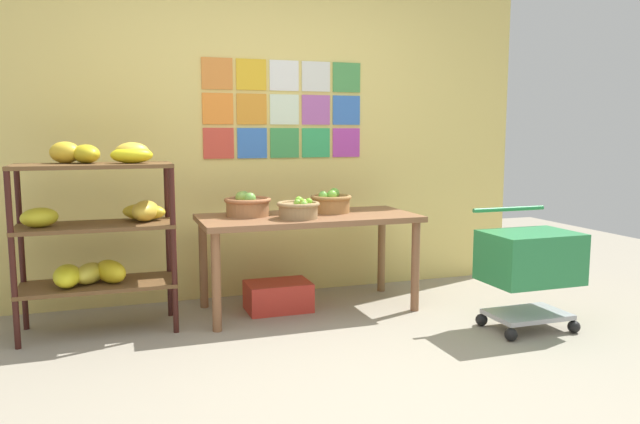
{
  "coord_description": "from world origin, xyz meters",
  "views": [
    {
      "loc": [
        -1.09,
        -2.71,
        1.27
      ],
      "look_at": [
        0.19,
        1.02,
        0.75
      ],
      "focal_mm": 34.08,
      "sensor_mm": 36.0,
      "label": 1
    }
  ],
  "objects_px": {
    "produce_crate_under_table": "(278,296)",
    "fruit_basket_back_right": "(247,205)",
    "fruit_basket_back_left": "(299,209)",
    "fruit_basket_right": "(331,202)",
    "display_table": "(308,227)",
    "shopping_cart": "(530,262)",
    "banana_shelf_unit": "(99,219)"
  },
  "relations": [
    {
      "from": "banana_shelf_unit",
      "to": "shopping_cart",
      "type": "height_order",
      "value": "banana_shelf_unit"
    },
    {
      "from": "fruit_basket_back_right",
      "to": "shopping_cart",
      "type": "xyz_separation_m",
      "value": [
        1.62,
        -1.01,
        -0.32
      ]
    },
    {
      "from": "fruit_basket_back_left",
      "to": "produce_crate_under_table",
      "type": "relative_size",
      "value": 0.65
    },
    {
      "from": "display_table",
      "to": "fruit_basket_back_left",
      "type": "height_order",
      "value": "fruit_basket_back_left"
    },
    {
      "from": "fruit_basket_back_left",
      "to": "fruit_basket_right",
      "type": "distance_m",
      "value": 0.39
    },
    {
      "from": "fruit_basket_back_right",
      "to": "fruit_basket_right",
      "type": "bearing_deg",
      "value": -1.86
    },
    {
      "from": "fruit_basket_right",
      "to": "fruit_basket_back_right",
      "type": "relative_size",
      "value": 0.92
    },
    {
      "from": "shopping_cart",
      "to": "fruit_basket_back_right",
      "type": "bearing_deg",
      "value": 145.26
    },
    {
      "from": "fruit_basket_right",
      "to": "fruit_basket_back_right",
      "type": "bearing_deg",
      "value": 178.14
    },
    {
      "from": "fruit_basket_right",
      "to": "produce_crate_under_table",
      "type": "relative_size",
      "value": 0.67
    },
    {
      "from": "fruit_basket_right",
      "to": "fruit_basket_back_left",
      "type": "bearing_deg",
      "value": -144.78
    },
    {
      "from": "display_table",
      "to": "banana_shelf_unit",
      "type": "bearing_deg",
      "value": -178.88
    },
    {
      "from": "produce_crate_under_table",
      "to": "fruit_basket_back_right",
      "type": "bearing_deg",
      "value": 159.11
    },
    {
      "from": "fruit_basket_back_left",
      "to": "display_table",
      "type": "bearing_deg",
      "value": 49.78
    },
    {
      "from": "produce_crate_under_table",
      "to": "fruit_basket_right",
      "type": "bearing_deg",
      "value": 7.37
    },
    {
      "from": "banana_shelf_unit",
      "to": "shopping_cart",
      "type": "xyz_separation_m",
      "value": [
        2.61,
        -0.87,
        -0.28
      ]
    },
    {
      "from": "display_table",
      "to": "produce_crate_under_table",
      "type": "relative_size",
      "value": 3.39
    },
    {
      "from": "banana_shelf_unit",
      "to": "fruit_basket_right",
      "type": "distance_m",
      "value": 1.61
    },
    {
      "from": "display_table",
      "to": "shopping_cart",
      "type": "relative_size",
      "value": 1.99
    },
    {
      "from": "banana_shelf_unit",
      "to": "fruit_basket_back_right",
      "type": "relative_size",
      "value": 3.68
    },
    {
      "from": "fruit_basket_back_left",
      "to": "shopping_cart",
      "type": "relative_size",
      "value": 0.38
    },
    {
      "from": "shopping_cart",
      "to": "display_table",
      "type": "bearing_deg",
      "value": 140.48
    },
    {
      "from": "display_table",
      "to": "fruit_basket_back_right",
      "type": "relative_size",
      "value": 4.67
    },
    {
      "from": "fruit_basket_back_left",
      "to": "fruit_basket_right",
      "type": "relative_size",
      "value": 0.97
    },
    {
      "from": "display_table",
      "to": "produce_crate_under_table",
      "type": "distance_m",
      "value": 0.55
    },
    {
      "from": "fruit_basket_right",
      "to": "produce_crate_under_table",
      "type": "height_order",
      "value": "fruit_basket_right"
    },
    {
      "from": "produce_crate_under_table",
      "to": "shopping_cart",
      "type": "height_order",
      "value": "shopping_cart"
    },
    {
      "from": "display_table",
      "to": "fruit_basket_back_left",
      "type": "xyz_separation_m",
      "value": [
        -0.11,
        -0.13,
        0.15
      ]
    },
    {
      "from": "banana_shelf_unit",
      "to": "produce_crate_under_table",
      "type": "relative_size",
      "value": 2.68
    },
    {
      "from": "fruit_basket_back_left",
      "to": "shopping_cart",
      "type": "xyz_separation_m",
      "value": [
        1.32,
        -0.77,
        -0.31
      ]
    },
    {
      "from": "display_table",
      "to": "fruit_basket_back_right",
      "type": "bearing_deg",
      "value": 164.89
    },
    {
      "from": "banana_shelf_unit",
      "to": "produce_crate_under_table",
      "type": "height_order",
      "value": "banana_shelf_unit"
    }
  ]
}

